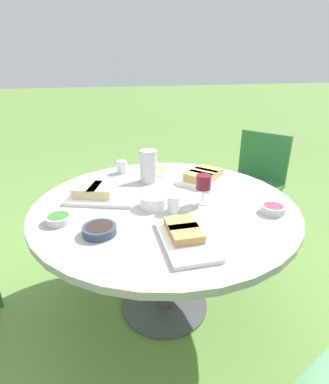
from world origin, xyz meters
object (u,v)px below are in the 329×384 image
(water_pitcher, at_px, (149,166))
(handbag, at_px, (159,201))
(chair_near_left, at_px, (256,176))
(dining_table, at_px, (164,218))
(wine_glass, at_px, (204,183))

(water_pitcher, height_order, handbag, water_pitcher)
(chair_near_left, xyz_separation_m, water_pitcher, (-0.39, 1.05, 0.31))
(dining_table, xyz_separation_m, chair_near_left, (0.72, -1.03, -0.11))
(chair_near_left, xyz_separation_m, handbag, (0.57, 0.74, -0.40))
(water_pitcher, bearing_deg, dining_table, -178.05)
(dining_table, distance_m, chair_near_left, 1.26)
(chair_near_left, height_order, wine_glass, wine_glass)
(water_pitcher, distance_m, wine_glass, 0.45)
(wine_glass, bearing_deg, water_pitcher, 27.02)
(dining_table, relative_size, handbag, 3.87)
(chair_near_left, height_order, handbag, chair_near_left)
(chair_near_left, bearing_deg, water_pitcher, 110.24)
(wine_glass, bearing_deg, handbag, -4.37)
(chair_near_left, xyz_separation_m, wine_glass, (-0.79, 0.84, 0.33))
(dining_table, distance_m, wine_glass, 0.30)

